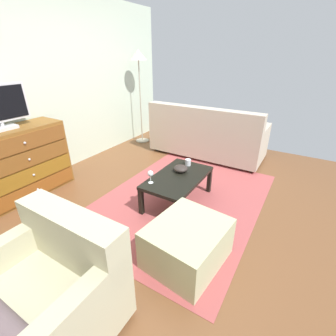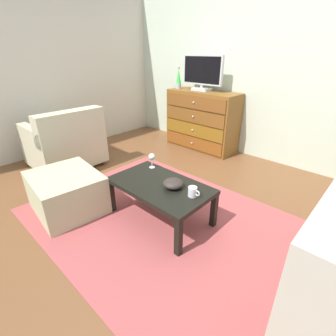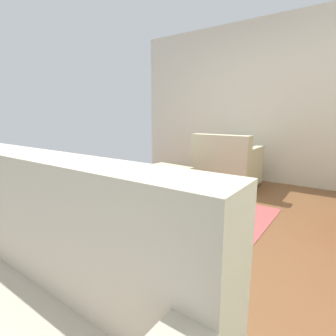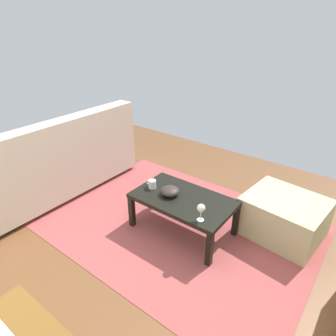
# 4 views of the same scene
# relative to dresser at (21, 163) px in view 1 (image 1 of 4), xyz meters

# --- Properties ---
(ground_plane) EXTENTS (5.35, 4.46, 0.05)m
(ground_plane) POSITION_rel_dresser_xyz_m (0.76, -1.68, -0.48)
(ground_plane) COLOR brown
(wall_accent_rear) EXTENTS (5.35, 0.12, 2.59)m
(wall_accent_rear) POSITION_rel_dresser_xyz_m (0.76, 0.31, 0.83)
(wall_accent_rear) COLOR beige
(wall_accent_rear) RESTS_ON ground_plane
(area_rug) EXTENTS (2.60, 1.90, 0.01)m
(area_rug) POSITION_rel_dresser_xyz_m (0.96, -1.88, -0.46)
(area_rug) COLOR #A34949
(area_rug) RESTS_ON ground_plane
(dresser) EXTENTS (1.15, 0.49, 0.92)m
(dresser) POSITION_rel_dresser_xyz_m (0.00, 0.00, 0.00)
(dresser) COLOR brown
(dresser) RESTS_ON ground_plane
(coffee_table) EXTENTS (0.95, 0.56, 0.38)m
(coffee_table) POSITION_rel_dresser_xyz_m (0.88, -1.85, -0.13)
(coffee_table) COLOR black
(coffee_table) RESTS_ON ground_plane
(wine_glass) EXTENTS (0.07, 0.07, 0.16)m
(wine_glass) POSITION_rel_dresser_xyz_m (0.57, -1.66, 0.03)
(wine_glass) COLOR silver
(wine_glass) RESTS_ON coffee_table
(mug) EXTENTS (0.11, 0.08, 0.08)m
(mug) POSITION_rel_dresser_xyz_m (1.23, -1.81, -0.04)
(mug) COLOR silver
(mug) RESTS_ON coffee_table
(bowl_decorative) EXTENTS (0.18, 0.18, 0.08)m
(bowl_decorative) POSITION_rel_dresser_xyz_m (1.01, -1.82, -0.04)
(bowl_decorative) COLOR #302824
(bowl_decorative) RESTS_ON coffee_table
(couch_large) EXTENTS (0.85, 2.02, 0.94)m
(couch_large) POSITION_rel_dresser_xyz_m (2.51, -1.53, -0.10)
(couch_large) COLOR #332319
(couch_large) RESTS_ON ground_plane
(armchair) EXTENTS (0.80, 0.87, 0.82)m
(armchair) POSITION_rel_dresser_xyz_m (-0.92, -1.88, -0.12)
(armchair) COLOR #332319
(armchair) RESTS_ON ground_plane
(ottoman) EXTENTS (0.76, 0.67, 0.39)m
(ottoman) POSITION_rel_dresser_xyz_m (0.08, -2.39, -0.26)
(ottoman) COLOR #B5B78B
(ottoman) RESTS_ON ground_plane
(standing_lamp) EXTENTS (0.32, 0.32, 1.80)m
(standing_lamp) POSITION_rel_dresser_xyz_m (2.54, -0.05, 1.08)
(standing_lamp) COLOR #A59E8C
(standing_lamp) RESTS_ON ground_plane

